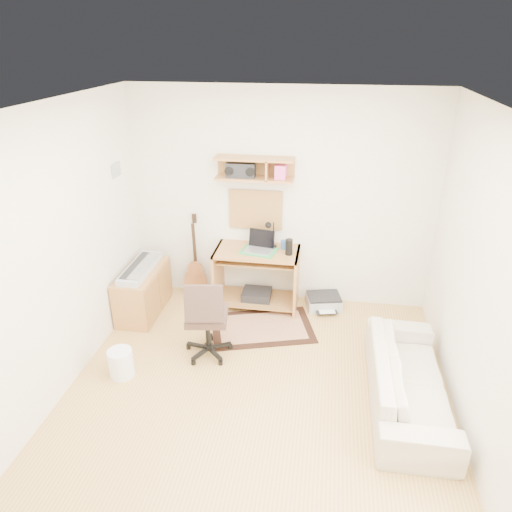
% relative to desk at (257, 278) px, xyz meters
% --- Properties ---
extents(floor, '(3.60, 4.00, 0.01)m').
position_rel_desk_xyz_m(floor, '(0.25, -1.73, -0.38)').
color(floor, tan).
rests_on(floor, ground).
extents(ceiling, '(3.60, 4.00, 0.01)m').
position_rel_desk_xyz_m(ceiling, '(0.25, -1.73, 2.23)').
color(ceiling, white).
rests_on(ceiling, ground).
extents(back_wall, '(3.60, 0.01, 2.60)m').
position_rel_desk_xyz_m(back_wall, '(0.25, 0.28, 0.93)').
color(back_wall, silver).
rests_on(back_wall, ground).
extents(left_wall, '(0.01, 4.00, 2.60)m').
position_rel_desk_xyz_m(left_wall, '(-1.56, -1.73, 0.93)').
color(left_wall, silver).
rests_on(left_wall, ground).
extents(right_wall, '(0.01, 4.00, 2.60)m').
position_rel_desk_xyz_m(right_wall, '(2.05, -1.73, 0.93)').
color(right_wall, silver).
rests_on(right_wall, ground).
extents(wall_shelf, '(0.90, 0.25, 0.26)m').
position_rel_desk_xyz_m(wall_shelf, '(-0.05, 0.15, 1.32)').
color(wall_shelf, '#BB7E42').
rests_on(wall_shelf, back_wall).
extents(cork_board, '(0.64, 0.03, 0.49)m').
position_rel_desk_xyz_m(cork_board, '(-0.05, 0.25, 0.79)').
color(cork_board, '#AD7E56').
rests_on(cork_board, back_wall).
extents(wall_photo, '(0.02, 0.20, 0.15)m').
position_rel_desk_xyz_m(wall_photo, '(-1.54, -0.23, 1.34)').
color(wall_photo, '#4C8CBF').
rests_on(wall_photo, left_wall).
extents(desk, '(1.00, 0.55, 0.75)m').
position_rel_desk_xyz_m(desk, '(0.00, 0.00, 0.00)').
color(desk, '#BB7E42').
rests_on(desk, floor).
extents(laptop, '(0.36, 0.36, 0.24)m').
position_rel_desk_xyz_m(laptop, '(0.03, -0.02, 0.49)').
color(laptop, silver).
rests_on(laptop, desk).
extents(speaker, '(0.09, 0.09, 0.19)m').
position_rel_desk_xyz_m(speaker, '(0.39, -0.05, 0.47)').
color(speaker, black).
rests_on(speaker, desk).
extents(desk_lamp, '(0.11, 0.11, 0.33)m').
position_rel_desk_xyz_m(desk_lamp, '(0.18, 0.14, 0.54)').
color(desk_lamp, black).
rests_on(desk_lamp, desk).
extents(pencil_cup, '(0.07, 0.07, 0.11)m').
position_rel_desk_xyz_m(pencil_cup, '(0.31, 0.10, 0.43)').
color(pencil_cup, '#2E4D8B').
rests_on(pencil_cup, desk).
extents(boombox, '(0.33, 0.15, 0.17)m').
position_rel_desk_xyz_m(boombox, '(-0.21, 0.15, 1.30)').
color(boombox, black).
rests_on(boombox, wall_shelf).
extents(rug, '(1.31, 1.06, 0.02)m').
position_rel_desk_xyz_m(rug, '(0.14, -0.50, -0.37)').
color(rug, tan).
rests_on(rug, floor).
extents(task_chair, '(0.54, 0.54, 0.93)m').
position_rel_desk_xyz_m(task_chair, '(-0.35, -1.06, 0.09)').
color(task_chair, '#3C2A23').
rests_on(task_chair, floor).
extents(cabinet, '(0.40, 0.90, 0.55)m').
position_rel_desk_xyz_m(cabinet, '(-1.33, -0.36, -0.10)').
color(cabinet, '#BB7E42').
rests_on(cabinet, floor).
extents(music_keyboard, '(0.26, 0.82, 0.07)m').
position_rel_desk_xyz_m(music_keyboard, '(-1.33, -0.36, 0.21)').
color(music_keyboard, '#B2B5BA').
rests_on(music_keyboard, cabinet).
extents(guitar, '(0.32, 0.24, 1.09)m').
position_rel_desk_xyz_m(guitar, '(-0.82, 0.13, 0.17)').
color(guitar, '#9E5B30').
rests_on(guitar, floor).
extents(waste_basket, '(0.25, 0.25, 0.29)m').
position_rel_desk_xyz_m(waste_basket, '(-1.11, -1.54, -0.23)').
color(waste_basket, white).
rests_on(waste_basket, floor).
extents(printer, '(0.47, 0.40, 0.15)m').
position_rel_desk_xyz_m(printer, '(0.83, 0.08, -0.29)').
color(printer, '#A5A8AA').
rests_on(printer, floor).
extents(sofa, '(0.49, 1.69, 0.66)m').
position_rel_desk_xyz_m(sofa, '(1.63, -1.47, -0.04)').
color(sofa, beige).
rests_on(sofa, floor).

